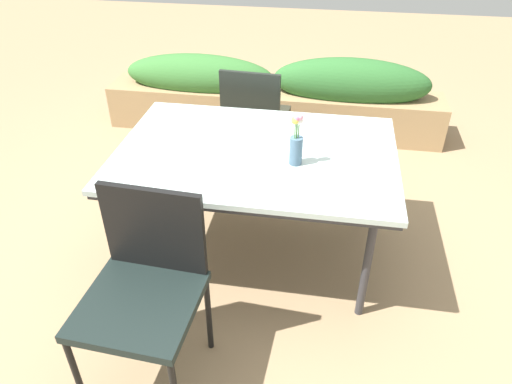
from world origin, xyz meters
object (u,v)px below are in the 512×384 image
Objects in this scene: chair_near_left at (145,282)px; planter_box at (275,96)px; chair_far_side at (254,115)px; dining_table at (256,158)px; flower_vase at (296,142)px.

planter_box is at bearing -91.53° from chair_near_left.
chair_near_left is at bearing -94.99° from planter_box.
planter_box is at bearing 90.68° from chair_far_side.
planter_box is (0.22, 2.54, -0.22)m from chair_near_left.
chair_far_side is at bearing 100.13° from dining_table.
dining_table is 0.90m from chair_far_side.
chair_far_side reaches higher than planter_box.
dining_table is 0.30m from flower_vase.
chair_far_side is at bearing 111.20° from flower_vase.
chair_far_side is 0.30× the size of planter_box.
flower_vase is 0.10× the size of planter_box.
flower_vase reaches higher than chair_near_left.
dining_table is 0.93m from chair_near_left.
dining_table is at bearing -75.99° from chair_far_side.
planter_box is (-0.33, 1.78, -0.53)m from flower_vase.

